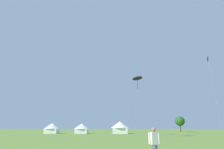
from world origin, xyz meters
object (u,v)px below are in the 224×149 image
Objects in this scene: kite_purple_diamond at (208,60)px; festival_tent_left at (120,127)px; person_spectator at (154,146)px; festival_tent_right at (52,128)px; festival_tent_center at (82,128)px; tree_distant_right at (180,121)px; kite_black_parafoil at (137,78)px.

kite_purple_diamond reaches higher than festival_tent_left.
festival_tent_right reaches higher than person_spectator.
tree_distant_right is (35.87, 24.77, 2.60)m from festival_tent_center.
festival_tent_left is at bearing 174.30° from kite_purple_diamond.
kite_black_parafoil is 3.68× the size of festival_tent_center.
kite_black_parafoil reaches higher than tree_distant_right.
festival_tent_center is at bearing -145.38° from tree_distant_right.
kite_black_parafoil is at bearing 84.76° from person_spectator.
kite_purple_diamond is 32.58m from festival_tent_left.
kite_purple_diamond is at bearing 3.77° from kite_black_parafoil.
person_spectator is (-25.17, -44.65, -20.22)m from kite_purple_diamond.
kite_black_parafoil is (-21.20, -1.40, -5.93)m from kite_purple_diamond.
kite_black_parafoil is at bearing -9.27° from festival_tent_right.
festival_tent_left is (19.58, 0.00, 0.26)m from festival_tent_right.
kite_purple_diamond is 42.06m from festival_tent_center.
festival_tent_center is at bearing 180.00° from festival_tent_left.
person_spectator is at bearing -119.41° from kite_purple_diamond.
festival_tent_right is 19.59m from festival_tent_left.
festival_tent_center is (-37.17, 2.61, -19.52)m from kite_purple_diamond.
festival_tent_right is 1.04× the size of festival_tent_center.
kite_purple_diamond is 3.68× the size of tree_distant_right.
kite_purple_diamond is 4.34× the size of festival_tent_left.
festival_tent_center is at bearing 175.98° from kite_purple_diamond.
tree_distant_right is at bearing 71.66° from person_spectator.
person_spectator is (-3.97, -43.25, -14.29)m from kite_black_parafoil.
festival_tent_center is at bearing 165.90° from kite_black_parafoil.
kite_black_parafoil reaches higher than person_spectator.
tree_distant_right reaches higher than festival_tent_center.
kite_purple_diamond is at bearing -3.27° from festival_tent_right.
festival_tent_left reaches higher than festival_tent_right.
festival_tent_center is 10.98m from festival_tent_left.
festival_tent_left is at bearing 0.00° from festival_tent_right.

